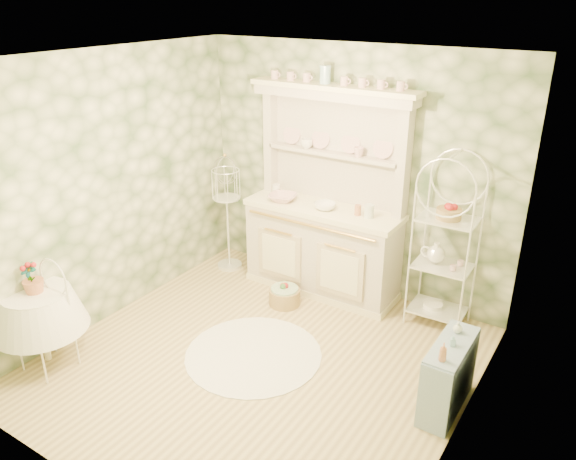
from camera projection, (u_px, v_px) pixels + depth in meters
The scene contains 22 objects.
floor at pixel (259, 362), 5.20m from camera, with size 3.60×3.60×0.00m, color #CBB77D.
ceiling at pixel (251, 60), 4.14m from camera, with size 3.60×3.60×0.00m, color white.
wall_left at pixel (108, 189), 5.56m from camera, with size 3.60×3.60×0.00m, color beige.
wall_right at pixel (472, 285), 3.77m from camera, with size 3.60×3.60×0.00m, color beige.
wall_back at pixel (353, 173), 6.06m from camera, with size 3.60×3.60×0.00m, color beige.
wall_front at pixel (75, 329), 3.28m from camera, with size 3.60×3.60×0.00m, color beige.
kitchen_dresser at pixel (324, 195), 6.02m from camera, with size 1.87×0.61×2.29m, color silver.
bakers_rack at pixel (445, 246), 5.49m from camera, with size 0.54×0.38×1.73m, color white.
side_shelf at pixel (448, 378), 4.54m from camera, with size 0.25×0.67×0.57m, color #8DA7C5.
round_table at pixel (42, 325), 5.09m from camera, with size 0.69×0.69×0.75m, color white.
cafe_chair at pixel (44, 326), 4.96m from camera, with size 0.40×0.40×0.88m, color white.
birdcage_stand at pixel (227, 213), 6.70m from camera, with size 0.34×0.34×1.43m, color white.
floor_basket at pixel (285, 296), 6.12m from camera, with size 0.31×0.31×0.20m, color tan.
lace_rug at pixel (253, 354), 5.30m from camera, with size 1.29×1.29×0.01m, color white.
bowl_floral at pixel (283, 200), 6.24m from camera, with size 0.31×0.31×0.08m, color white.
bowl_white at pixel (325, 209), 6.00m from camera, with size 0.23×0.23×0.07m, color white.
cup_left at pixel (307, 145), 6.12m from camera, with size 0.13×0.13×0.10m, color white.
cup_right at pixel (359, 154), 5.80m from camera, with size 0.11×0.11×0.10m, color white.
potted_geranium at pixel (31, 279), 4.89m from camera, with size 0.15×0.10×0.29m, color #3F7238.
bottle_amber at pixel (443, 353), 4.18m from camera, with size 0.06×0.06×0.15m, color #B3724C.
bottle_blue at pixel (453, 341), 4.37m from camera, with size 0.04×0.04×0.09m, color #95C3D6.
bottle_glass at pixel (457, 329), 4.54m from camera, with size 0.08×0.08×0.10m, color silver.
Camera 1 is at (2.55, -3.47, 3.18)m, focal length 35.00 mm.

